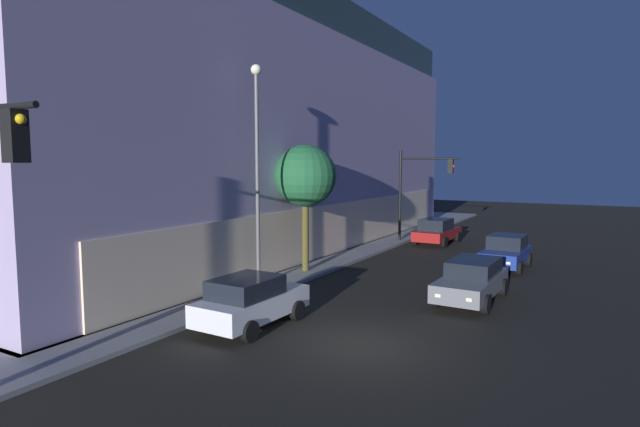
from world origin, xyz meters
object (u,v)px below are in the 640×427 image
Objects in this scene: sidewalk_tree at (305,177)px; car_grey at (472,280)px; car_red at (437,231)px; modern_building at (160,133)px; street_lamp_sidewalk at (257,152)px; car_blue at (506,252)px; traffic_light_far_corner at (419,182)px; car_white at (251,301)px.

sidewalk_tree is 9.15m from car_grey.
car_grey is 1.03× the size of car_red.
modern_building is 8.08× the size of car_red.
modern_building is 4.10× the size of street_lamp_sidewalk.
modern_building is 17.84m from street_lamp_sidewalk.
car_red reaches higher than car_grey.
sidewalk_tree is 1.48× the size of car_blue.
car_red is (6.14, 5.41, 0.00)m from car_blue.
traffic_light_far_corner is 0.99× the size of sidewalk_tree.
modern_building is 23.36m from car_white.
modern_building is 6.22× the size of sidewalk_tree.
street_lamp_sidewalk is 10.06m from car_grey.
street_lamp_sidewalk is at bearing 138.97° from car_blue.
traffic_light_far_corner is at bearing 107.44° from car_red.
sidewalk_tree reaches higher than car_red.
car_red is (6.66, -18.23, -6.61)m from modern_building.
modern_building reaches higher than sidewalk_tree.
car_grey is (-6.56, -23.58, -6.63)m from modern_building.
car_grey is 14.26m from car_red.
sidewalk_tree is at bearing -109.59° from modern_building.
car_grey is at bearing -72.84° from street_lamp_sidewalk.
car_white is at bearing 140.58° from car_grey.
car_blue is (-5.76, -6.60, -3.25)m from traffic_light_far_corner.
car_red is (15.79, -3.00, -4.97)m from street_lamp_sidewalk.
street_lamp_sidewalk is (-15.42, 1.80, 1.72)m from traffic_light_far_corner.
car_blue is at bearing -138.60° from car_red.
modern_building reaches higher than car_blue.
car_white is (-7.88, -2.64, -3.84)m from sidewalk_tree.
sidewalk_tree reaches higher than car_white.
car_grey is (2.58, -8.35, -4.99)m from street_lamp_sidewalk.
traffic_light_far_corner is at bearing 27.00° from car_grey.
modern_building is at bearing 74.46° from car_grey.
sidewalk_tree is 9.15m from car_white.
sidewalk_tree is at bearing 125.89° from car_blue.
car_blue is at bearing -131.09° from traffic_light_far_corner.
street_lamp_sidewalk is at bearing -120.95° from modern_building.
street_lamp_sidewalk reaches higher than sidewalk_tree.
car_red is at bearing -0.65° from car_white.
street_lamp_sidewalk reaches higher than car_white.
car_blue reaches higher than car_grey.
sidewalk_tree is (-5.47, -15.37, -2.76)m from modern_building.
street_lamp_sidewalk reaches higher than car_blue.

